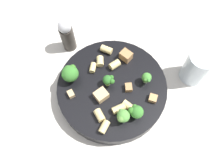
# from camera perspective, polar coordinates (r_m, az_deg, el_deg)

# --- Properties ---
(ground_plane) EXTENTS (2.00, 2.00, 0.00)m
(ground_plane) POSITION_cam_1_polar(r_m,az_deg,el_deg) (0.54, 0.00, -2.18)
(ground_plane) COLOR beige
(pasta_bowl) EXTENTS (0.25, 0.25, 0.04)m
(pasta_bowl) POSITION_cam_1_polar(r_m,az_deg,el_deg) (0.52, 0.00, -1.22)
(pasta_bowl) COLOR black
(pasta_bowl) RESTS_ON ground_plane
(broccoli_floret_0) EXTENTS (0.03, 0.03, 0.04)m
(broccoli_floret_0) POSITION_cam_1_polar(r_m,az_deg,el_deg) (0.46, 6.33, -7.26)
(broccoli_floret_0) COLOR #84AD60
(broccoli_floret_0) RESTS_ON pasta_bowl
(broccoli_floret_1) EXTENTS (0.02, 0.02, 0.03)m
(broccoli_floret_1) POSITION_cam_1_polar(r_m,az_deg,el_deg) (0.49, 9.11, 1.46)
(broccoli_floret_1) COLOR #9EC175
(broccoli_floret_1) RESTS_ON pasta_bowl
(broccoli_floret_2) EXTENTS (0.04, 0.04, 0.05)m
(broccoli_floret_2) POSITION_cam_1_polar(r_m,az_deg,el_deg) (0.49, -10.96, 2.77)
(broccoli_floret_2) COLOR #9EC175
(broccoli_floret_2) RESTS_ON pasta_bowl
(broccoli_floret_3) EXTENTS (0.02, 0.02, 0.03)m
(broccoli_floret_3) POSITION_cam_1_polar(r_m,az_deg,el_deg) (0.49, -0.96, 1.02)
(broccoli_floret_3) COLOR #93B766
(broccoli_floret_3) RESTS_ON pasta_bowl
(broccoli_floret_4) EXTENTS (0.03, 0.03, 0.04)m
(broccoli_floret_4) POSITION_cam_1_polar(r_m,az_deg,el_deg) (0.45, 2.90, -8.37)
(broccoli_floret_4) COLOR #9EC175
(broccoli_floret_4) RESTS_ON pasta_bowl
(rigatoni_0) EXTENTS (0.02, 0.03, 0.02)m
(rigatoni_0) POSITION_cam_1_polar(r_m,az_deg,el_deg) (0.47, -3.29, -8.17)
(rigatoni_0) COLOR #E0C67F
(rigatoni_0) RESTS_ON pasta_bowl
(rigatoni_1) EXTENTS (0.02, 0.03, 0.01)m
(rigatoni_1) POSITION_cam_1_polar(r_m,az_deg,el_deg) (0.52, -5.03, 4.27)
(rigatoni_1) COLOR #E0C67F
(rigatoni_1) RESTS_ON pasta_bowl
(rigatoni_2) EXTENTS (0.03, 0.03, 0.02)m
(rigatoni_2) POSITION_cam_1_polar(r_m,az_deg,el_deg) (0.46, -2.04, -11.11)
(rigatoni_2) COLOR #E0C67F
(rigatoni_2) RESTS_ON pasta_bowl
(rigatoni_3) EXTENTS (0.03, 0.03, 0.02)m
(rigatoni_3) POSITION_cam_1_polar(r_m,az_deg,el_deg) (0.52, 0.71, 5.07)
(rigatoni_3) COLOR #E0C67F
(rigatoni_3) RESTS_ON pasta_bowl
(rigatoni_4) EXTENTS (0.03, 0.03, 0.02)m
(rigatoni_4) POSITION_cam_1_polar(r_m,az_deg,el_deg) (0.54, -0.94, 9.03)
(rigatoni_4) COLOR #E0C67F
(rigatoni_4) RESTS_ON pasta_bowl
(rigatoni_5) EXTENTS (0.02, 0.02, 0.02)m
(rigatoni_5) POSITION_cam_1_polar(r_m,az_deg,el_deg) (0.52, -3.13, 5.93)
(rigatoni_5) COLOR #E0C67F
(rigatoni_5) RESTS_ON pasta_bowl
(rigatoni_6) EXTENTS (0.03, 0.03, 0.01)m
(rigatoni_6) POSITION_cam_1_polar(r_m,az_deg,el_deg) (0.48, 4.30, -5.68)
(rigatoni_6) COLOR #E0C67F
(rigatoni_6) RESTS_ON pasta_bowl
(rigatoni_7) EXTENTS (0.03, 0.02, 0.02)m
(rigatoni_7) POSITION_cam_1_polar(r_m,az_deg,el_deg) (0.47, 1.74, -6.43)
(rigatoni_7) COLOR #E0C67F
(rigatoni_7) RESTS_ON pasta_bowl
(chicken_chunk_0) EXTENTS (0.04, 0.04, 0.02)m
(chicken_chunk_0) POSITION_cam_1_polar(r_m,az_deg,el_deg) (0.48, -2.86, -2.91)
(chicken_chunk_0) COLOR tan
(chicken_chunk_0) RESTS_ON pasta_bowl
(chicken_chunk_1) EXTENTS (0.02, 0.02, 0.01)m
(chicken_chunk_1) POSITION_cam_1_polar(r_m,az_deg,el_deg) (0.49, -10.66, -2.58)
(chicken_chunk_1) COLOR tan
(chicken_chunk_1) RESTS_ON pasta_bowl
(chicken_chunk_2) EXTENTS (0.03, 0.03, 0.02)m
(chicken_chunk_2) POSITION_cam_1_polar(r_m,az_deg,el_deg) (0.53, 3.67, 7.39)
(chicken_chunk_2) COLOR #A87A4C
(chicken_chunk_2) RESTS_ON pasta_bowl
(chicken_chunk_3) EXTENTS (0.02, 0.02, 0.01)m
(chicken_chunk_3) POSITION_cam_1_polar(r_m,az_deg,el_deg) (0.49, 10.63, -3.70)
(chicken_chunk_3) COLOR tan
(chicken_chunk_3) RESTS_ON pasta_bowl
(chicken_chunk_4) EXTENTS (0.02, 0.02, 0.01)m
(chicken_chunk_4) POSITION_cam_1_polar(r_m,az_deg,el_deg) (0.49, 4.34, -0.90)
(chicken_chunk_4) COLOR #A87A4C
(chicken_chunk_4) RESTS_ON pasta_bowl
(drinking_glass) EXTENTS (0.06, 0.06, 0.09)m
(drinking_glass) POSITION_cam_1_polar(r_m,az_deg,el_deg) (0.56, 21.06, 3.87)
(drinking_glass) COLOR silver
(drinking_glass) RESTS_ON ground_plane
(pepper_shaker) EXTENTS (0.03, 0.03, 0.10)m
(pepper_shaker) POSITION_cam_1_polar(r_m,az_deg,el_deg) (0.57, -11.67, 12.46)
(pepper_shaker) COLOR #332D28
(pepper_shaker) RESTS_ON ground_plane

